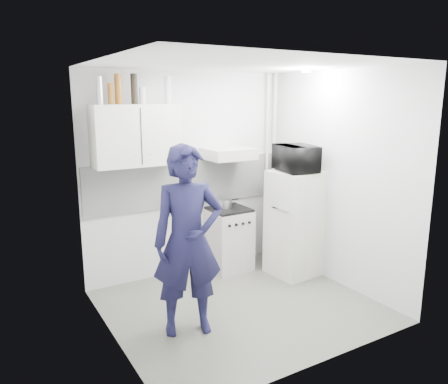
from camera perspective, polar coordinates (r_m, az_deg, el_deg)
floor at (r=5.03m, az=2.13°, el=-14.66°), size 2.80×2.80×0.00m
ceiling at (r=4.50m, az=2.41°, el=16.38°), size 2.80×2.80×0.00m
wall_back at (r=5.66m, az=-4.61°, el=2.30°), size 2.80×0.00×2.80m
wall_left at (r=4.03m, az=-14.75°, el=-2.20°), size 0.00×2.60×2.60m
wall_right at (r=5.46m, az=14.71°, el=1.56°), size 0.00×2.60×2.60m
person at (r=4.21m, az=-4.72°, el=-6.42°), size 0.78×0.62×1.86m
stove at (r=5.88m, az=0.65°, el=-6.26°), size 0.51×0.51×0.82m
fridge at (r=5.72m, az=9.14°, el=-4.07°), size 0.61×0.61×1.37m
stove_top at (r=5.76m, az=0.66°, el=-2.27°), size 0.49×0.49×0.03m
saucepan at (r=5.79m, az=0.04°, el=-1.47°), size 0.20×0.20×0.11m
microwave at (r=5.54m, az=9.44°, el=4.36°), size 0.66×0.51×0.33m
bottle_a at (r=5.01m, az=-15.95°, el=12.63°), size 0.07×0.07×0.30m
bottle_b at (r=5.04m, az=-14.59°, el=12.33°), size 0.06×0.06×0.23m
bottle_c at (r=5.07m, az=-13.65°, el=12.92°), size 0.08×0.08×0.33m
bottle_d at (r=5.13m, az=-11.66°, el=13.04°), size 0.08×0.08×0.34m
canister_a at (r=5.16m, az=-10.59°, el=12.27°), size 0.08×0.08×0.19m
bottle_e at (r=5.28m, az=-7.36°, el=13.06°), size 0.08×0.08×0.32m
upper_cabinet at (r=5.14m, az=-11.43°, el=7.27°), size 1.00×0.35×0.70m
range_hood at (r=5.62m, az=0.62°, el=5.04°), size 0.60×0.50×0.14m
backsplash at (r=5.67m, az=-4.52°, el=1.28°), size 2.74×0.03×0.60m
pipe_a at (r=6.27m, az=6.48°, el=3.23°), size 0.05×0.05×2.60m
pipe_b at (r=6.20m, az=5.59°, el=3.15°), size 0.04×0.04×2.60m
ceiling_spot_fixture at (r=5.25m, az=10.69°, el=15.26°), size 0.10×0.10×0.02m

